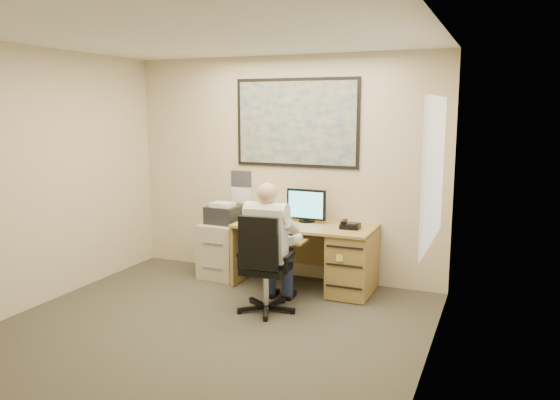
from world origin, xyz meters
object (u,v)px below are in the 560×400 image
at_px(desk, 333,253).
at_px(office_chair, 264,284).
at_px(person, 267,247).
at_px(filing_cabinet, 224,244).

height_order(desk, office_chair, desk).
xyz_separation_m(desk, person, (-0.44, -0.86, 0.23)).
bearing_deg(filing_cabinet, desk, 1.98).
bearing_deg(desk, filing_cabinet, 179.43).
distance_m(desk, person, 0.99).
bearing_deg(person, office_chair, -95.70).
bearing_deg(office_chair, filing_cabinet, 131.96).
height_order(desk, filing_cabinet, desk).
bearing_deg(filing_cabinet, person, -39.29).
bearing_deg(desk, office_chair, -115.06).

